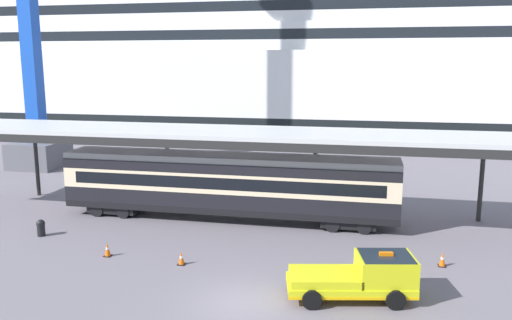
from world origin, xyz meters
TOP-DOWN VIEW (x-y plane):
  - ground_plane at (0.00, 0.00)m, footprint 400.00×400.00m
  - cruise_ship at (-6.66, 52.76)m, footprint 149.10×26.93m
  - platform_canopy at (-3.56, 11.45)m, footprint 40.68×5.67m
  - train_carriage at (-3.56, 11.06)m, footprint 20.66×2.81m
  - service_truck at (4.78, 1.53)m, footprint 5.50×3.04m
  - traffic_cone_near at (-3.86, 3.44)m, footprint 0.36×0.36m
  - traffic_cone_mid at (-7.91, 3.71)m, footprint 0.36×0.36m
  - traffic_cone_far at (8.52, 5.85)m, footprint 0.36×0.36m
  - quay_bollard at (-13.10, 5.83)m, footprint 0.48×0.48m

SIDE VIEW (x-z plane):
  - ground_plane at x=0.00m, z-range 0.00..0.00m
  - traffic_cone_near at x=-3.86m, z-range -0.01..0.66m
  - traffic_cone_far at x=8.52m, z-range -0.01..0.71m
  - traffic_cone_mid at x=-7.91m, z-range -0.01..0.72m
  - quay_bollard at x=-13.10m, z-range 0.04..1.00m
  - service_truck at x=4.78m, z-range -0.02..2.00m
  - train_carriage at x=-3.56m, z-range 0.25..4.36m
  - platform_canopy at x=-3.56m, z-range 2.56..8.13m
  - cruise_ship at x=-6.66m, z-range -5.15..27.23m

